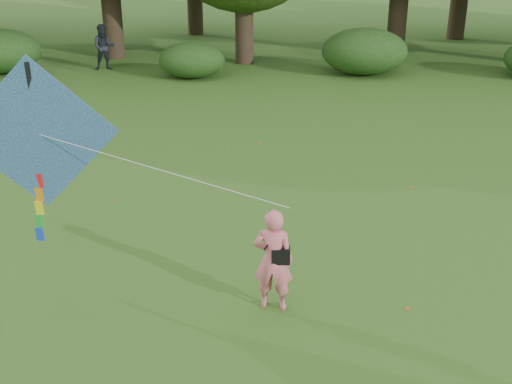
{
  "coord_description": "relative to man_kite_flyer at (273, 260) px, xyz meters",
  "views": [
    {
      "loc": [
        -0.8,
        -8.48,
        6.02
      ],
      "look_at": [
        -1.05,
        2.0,
        1.5
      ],
      "focal_mm": 45.0,
      "sensor_mm": 36.0,
      "label": 1
    }
  ],
  "objects": [
    {
      "name": "man_kite_flyer",
      "position": [
        0.0,
        0.0,
        0.0
      ],
      "size": [
        0.71,
        0.52,
        1.79
      ],
      "primitive_type": "imported",
      "rotation": [
        0.0,
        0.0,
        2.99
      ],
      "color": "#E36B79",
      "rests_on": "ground"
    },
    {
      "name": "bystander_left",
      "position": [
        -7.1,
        17.86,
        0.05
      ],
      "size": [
        1.07,
        0.92,
        1.89
      ],
      "primitive_type": "imported",
      "rotation": [
        0.0,
        0.0,
        0.25
      ],
      "color": "#21232C",
      "rests_on": "ground"
    },
    {
      "name": "ground",
      "position": [
        0.74,
        -0.62,
        -0.9
      ],
      "size": [
        100.0,
        100.0,
        0.0
      ],
      "primitive_type": "plane",
      "color": "#265114",
      "rests_on": "ground"
    },
    {
      "name": "crossbody_bag",
      "position": [
        0.12,
        -0.03,
        0.12
      ],
      "size": [
        0.43,
        0.2,
        0.71
      ],
      "color": "black",
      "rests_on": "ground"
    },
    {
      "name": "fallen_leaves",
      "position": [
        0.95,
        2.88,
        -0.89
      ],
      "size": [
        11.23,
        14.66,
        0.01
      ],
      "color": "brown",
      "rests_on": "ground"
    },
    {
      "name": "shrub_band",
      "position": [
        0.02,
        16.98,
        -0.04
      ],
      "size": [
        39.15,
        3.22,
        1.88
      ],
      "color": "#264919",
      "rests_on": "ground"
    },
    {
      "name": "flying_kite",
      "position": [
        -3.96,
        1.02,
        1.74
      ],
      "size": [
        5.55,
        1.3,
        3.37
      ],
      "color": "#24379E",
      "rests_on": "ground"
    }
  ]
}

